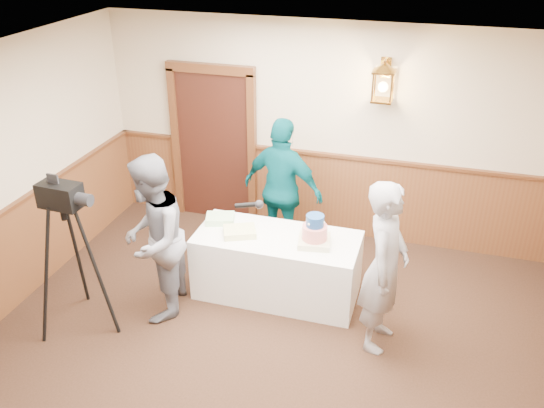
% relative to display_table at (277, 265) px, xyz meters
% --- Properties ---
extents(room_shell, '(6.02, 7.02, 2.81)m').
position_rel_display_table_xyz_m(room_shell, '(0.20, -1.45, 1.15)').
color(room_shell, beige).
rests_on(room_shell, ground).
extents(display_table, '(1.80, 0.80, 0.75)m').
position_rel_display_table_xyz_m(display_table, '(0.00, 0.00, 0.00)').
color(display_table, white).
rests_on(display_table, ground).
extents(tiered_cake, '(0.38, 0.38, 0.35)m').
position_rel_display_table_xyz_m(tiered_cake, '(0.42, -0.03, 0.51)').
color(tiered_cake, beige).
rests_on(tiered_cake, display_table).
extents(sheet_cake_yellow, '(0.42, 0.38, 0.07)m').
position_rel_display_table_xyz_m(sheet_cake_yellow, '(-0.41, -0.08, 0.41)').
color(sheet_cake_yellow, '#D9D882').
rests_on(sheet_cake_yellow, display_table).
extents(sheet_cake_green, '(0.38, 0.33, 0.07)m').
position_rel_display_table_xyz_m(sheet_cake_green, '(-0.72, 0.14, 0.41)').
color(sheet_cake_green, '#8FCB90').
rests_on(sheet_cake_green, display_table).
extents(interviewer, '(1.60, 1.01, 1.82)m').
position_rel_display_table_xyz_m(interviewer, '(-1.14, -0.68, 0.53)').
color(interviewer, slate).
rests_on(interviewer, ground).
extents(baker, '(0.50, 0.70, 1.79)m').
position_rel_display_table_xyz_m(baker, '(1.21, -0.49, 0.52)').
color(baker, gray).
rests_on(baker, ground).
extents(assistant_p, '(1.13, 0.69, 1.80)m').
position_rel_display_table_xyz_m(assistant_p, '(-0.17, 0.84, 0.53)').
color(assistant_p, '#054C54').
rests_on(assistant_p, ground).
extents(tv_camera_rig, '(0.65, 0.60, 1.65)m').
position_rel_display_table_xyz_m(tv_camera_rig, '(-1.82, -1.12, 0.37)').
color(tv_camera_rig, black).
rests_on(tv_camera_rig, ground).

